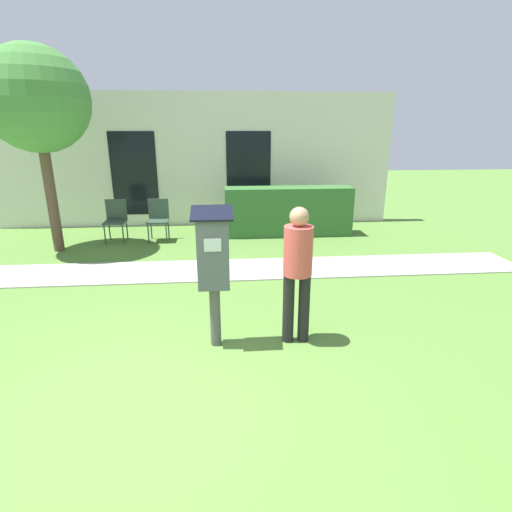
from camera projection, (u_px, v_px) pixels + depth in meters
ground_plane at (148, 406)px, 3.56m from camera, size 40.00×40.00×0.00m
sidewalk at (182, 271)px, 6.91m from camera, size 12.00×1.10×0.02m
building_facade at (192, 161)px, 9.88m from camera, size 10.00×0.26×3.20m
parking_meter at (213, 260)px, 4.29m from camera, size 0.44×0.31×1.59m
person_standing at (298, 265)px, 4.39m from camera, size 0.32×0.32×1.58m
outdoor_chair_left at (116, 217)px, 8.66m from camera, size 0.44×0.44×0.90m
outdoor_chair_middle at (158, 216)px, 8.71m from camera, size 0.44×0.44×0.90m
hedge_row at (288, 211)px, 9.14m from camera, size 2.88×0.60×1.10m
tree at (36, 101)px, 7.24m from camera, size 1.90×1.90×3.82m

